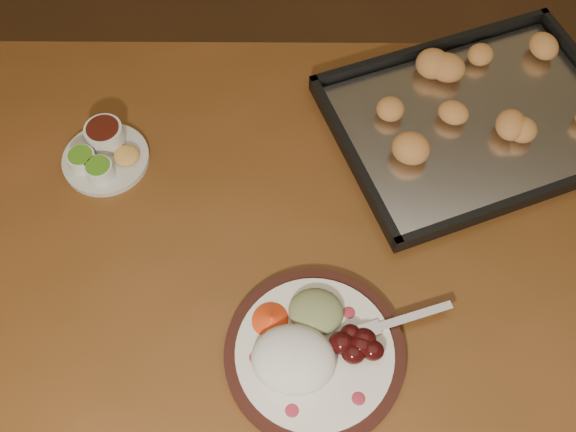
# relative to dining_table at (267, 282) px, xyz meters

# --- Properties ---
(ground) EXTENTS (4.00, 4.00, 0.00)m
(ground) POSITION_rel_dining_table_xyz_m (0.26, -0.03, -0.65)
(ground) COLOR #56331D
(ground) RESTS_ON ground
(dining_table) EXTENTS (1.60, 1.08, 0.75)m
(dining_table) POSITION_rel_dining_table_xyz_m (0.00, 0.00, 0.00)
(dining_table) COLOR brown
(dining_table) RESTS_ON ground
(dinner_plate) EXTENTS (0.32, 0.26, 0.06)m
(dinner_plate) POSITION_rel_dining_table_xyz_m (0.09, -0.15, 0.12)
(dinner_plate) COLOR black
(dinner_plate) RESTS_ON dining_table
(condiment_saucer) EXTENTS (0.14, 0.14, 0.05)m
(condiment_saucer) POSITION_rel_dining_table_xyz_m (-0.29, 0.14, 0.11)
(condiment_saucer) COLOR beige
(condiment_saucer) RESTS_ON dining_table
(baking_tray) EXTENTS (0.60, 0.54, 0.05)m
(baking_tray) POSITION_rel_dining_table_xyz_m (0.33, 0.30, 0.11)
(baking_tray) COLOR black
(baking_tray) RESTS_ON dining_table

